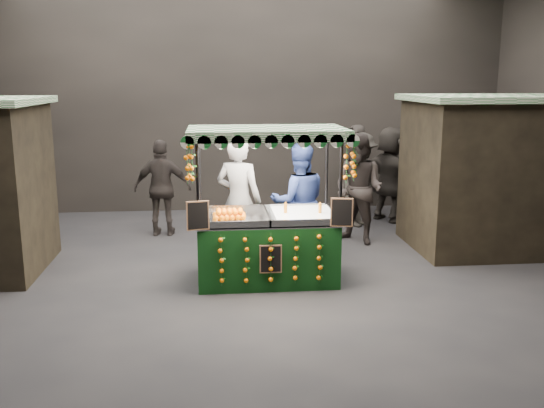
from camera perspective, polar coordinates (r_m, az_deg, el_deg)
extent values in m
plane|color=black|center=(8.60, -2.72, -7.63)|extent=(12.00, 12.00, 0.00)
cube|color=black|center=(13.10, -4.03, 10.26)|extent=(12.00, 0.10, 5.00)
cube|color=black|center=(3.14, 1.78, 4.98)|extent=(12.00, 0.10, 5.00)
cube|color=black|center=(10.85, 20.64, 2.54)|extent=(2.80, 2.00, 2.50)
cube|color=#12531E|center=(10.73, 21.16, 9.40)|extent=(3.00, 2.20, 0.10)
cube|color=black|center=(8.63, -0.49, -4.44)|extent=(1.96, 1.07, 0.89)
cube|color=#B3B6BA|center=(8.51, -0.50, -1.46)|extent=(1.96, 1.07, 0.04)
cylinder|color=black|center=(7.95, -7.01, -1.33)|extent=(0.04, 0.04, 2.13)
cylinder|color=black|center=(8.13, 6.52, -1.02)|extent=(0.04, 0.04, 2.13)
cylinder|color=black|center=(8.94, -6.88, 0.16)|extent=(0.04, 0.04, 2.13)
cylinder|color=black|center=(9.10, 5.18, 0.40)|extent=(0.04, 0.04, 2.13)
cube|color=#12531E|center=(8.31, -0.52, 7.04)|extent=(2.18, 1.29, 0.07)
cube|color=white|center=(8.56, 3.06, -1.03)|extent=(0.87, 0.96, 0.07)
cube|color=black|center=(7.89, -7.09, -1.10)|extent=(0.30, 0.08, 0.39)
cube|color=black|center=(8.07, 6.67, -0.79)|extent=(0.30, 0.08, 0.39)
cube|color=black|center=(8.08, -0.12, -5.27)|extent=(0.30, 0.02, 0.39)
imported|color=slate|center=(9.32, -3.18, 0.31)|extent=(0.87, 0.74, 2.01)
imported|color=navy|center=(9.53, 2.58, 0.19)|extent=(0.94, 0.74, 1.88)
imported|color=#292221|center=(10.71, -23.54, 0.59)|extent=(0.78, 0.59, 1.91)
imported|color=black|center=(10.57, 8.26, 1.42)|extent=(1.18, 1.19, 1.94)
imported|color=#282320|center=(11.19, -10.41, 1.51)|extent=(1.08, 0.53, 1.78)
imported|color=black|center=(11.84, 8.41, 2.30)|extent=(1.31, 1.34, 1.84)
imported|color=#2A2622|center=(12.37, 11.20, 2.82)|extent=(1.39, 1.83, 1.93)
imported|color=black|center=(13.03, 7.82, 3.32)|extent=(0.55, 0.75, 1.90)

